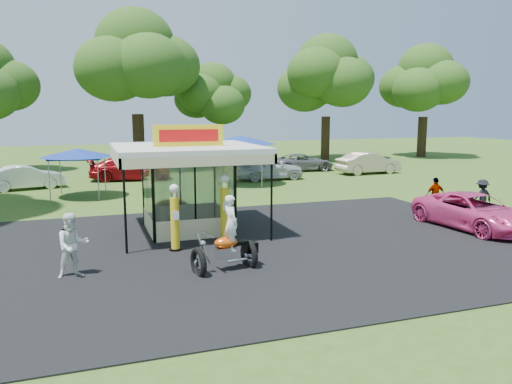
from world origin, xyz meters
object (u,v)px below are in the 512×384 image
spectator_west (72,245)px  bg_car_b (130,169)px  gas_station_kiosk (187,187)px  a_frame_sign (498,217)px  gas_pump_left (175,219)px  bg_car_c (268,168)px  gas_pump_right (225,210)px  spectator_east_b (435,195)px  tent_east (240,140)px  bg_car_a (26,177)px  kiosk_car (178,209)px  pink_sedan (474,211)px  spectator_east_a (482,197)px  bg_car_d (303,162)px  tent_west (77,153)px  bg_car_e (368,163)px  motorcycle (229,240)px

spectator_west → bg_car_b: (3.34, 20.15, -0.15)m
gas_station_kiosk → a_frame_sign: size_ratio=5.88×
gas_pump_left → bg_car_c: 18.04m
gas_pump_right → spectator_east_b: 10.99m
tent_east → bg_car_a: bearing=169.9°
spectator_east_b → bg_car_b: 20.16m
bg_car_b → bg_car_a: bearing=115.8°
a_frame_sign → bg_car_b: bearing=121.3°
kiosk_car → pink_sedan: (10.91, -5.55, 0.23)m
a_frame_sign → spectator_east_a: (1.58, 2.59, 0.33)m
kiosk_car → bg_car_b: bearing=3.5°
spectator_west → bg_car_c: spectator_west is taller
gas_station_kiosk → bg_car_d: bearing=53.3°
bg_car_b → tent_west: size_ratio=1.42×
bg_car_e → bg_car_a: bearing=86.3°
bg_car_a → bg_car_c: 15.33m
bg_car_b → tent_west: 7.06m
gas_pump_right → bg_car_d: gas_pump_right is taller
gas_pump_left → tent_east: bearing=64.7°
gas_pump_left → bg_car_e: 23.81m
bg_car_e → tent_west: size_ratio=1.28×
gas_pump_right → bg_car_e: 22.09m
spectator_east_a → bg_car_b: size_ratio=0.29×
a_frame_sign → bg_car_e: 17.77m
gas_pump_right → motorcycle: 3.19m
tent_east → bg_car_d: bearing=38.4°
bg_car_b → bg_car_d: bg_car_b is taller
gas_pump_left → tent_east: (6.67, 14.09, 1.72)m
bg_car_d → tent_west: tent_west is taller
kiosk_car → bg_car_a: bearing=31.8°
bg_car_a → a_frame_sign: bearing=-145.9°
kiosk_car → bg_car_c: 13.46m
kiosk_car → motorcycle: bearing=-178.6°
gas_pump_left → bg_car_c: (9.13, 15.56, -0.28)m
gas_pump_right → bg_car_d: (11.67, 19.02, -0.53)m
bg_car_c → spectator_east_a: bearing=-160.5°
spectator_west → tent_west: bearing=75.7°
spectator_east_b → tent_east: 13.07m
gas_station_kiosk → bg_car_c: gas_station_kiosk is taller
motorcycle → bg_car_c: (7.99, 18.12, -0.10)m
spectator_east_a → pink_sedan: bearing=43.2°
pink_sedan → tent_west: (-14.99, 13.07, 1.70)m
a_frame_sign → spectator_east_b: bearing=91.3°
gas_pump_right → kiosk_car: 4.49m
kiosk_car → tent_west: 8.78m
bg_car_a → spectator_east_a: bearing=-139.1°
bg_car_a → bg_car_c: bg_car_c is taller
motorcycle → tent_west: 15.62m
a_frame_sign → bg_car_d: bearing=86.1°
pink_sedan → spectator_east_b: size_ratio=3.15×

